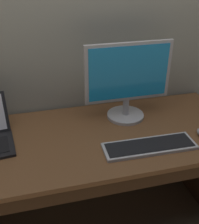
{
  "coord_description": "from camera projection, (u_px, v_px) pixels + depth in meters",
  "views": [
    {
      "loc": [
        -0.18,
        -1.22,
        1.58
      ],
      "look_at": [
        0.13,
        0.0,
        0.87
      ],
      "focal_mm": 45.01,
      "sensor_mm": 36.0,
      "label": 1
    }
  ],
  "objects": [
    {
      "name": "wired_keyboard",
      "position": [
        149.0,
        146.0,
        1.4
      ],
      "size": [
        0.47,
        0.15,
        0.02
      ],
      "color": "#BCBCC1",
      "rests_on": "desk"
    },
    {
      "name": "desk",
      "position": [
        77.0,
        171.0,
        1.58
      ],
      "size": [
        1.84,
        0.69,
        0.73
      ],
      "color": "brown",
      "rests_on": "ground"
    },
    {
      "name": "external_monitor",
      "position": [
        128.0,
        81.0,
        1.56
      ],
      "size": [
        0.49,
        0.22,
        0.45
      ],
      "color": "#B7B7BC",
      "rests_on": "desk"
    }
  ]
}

